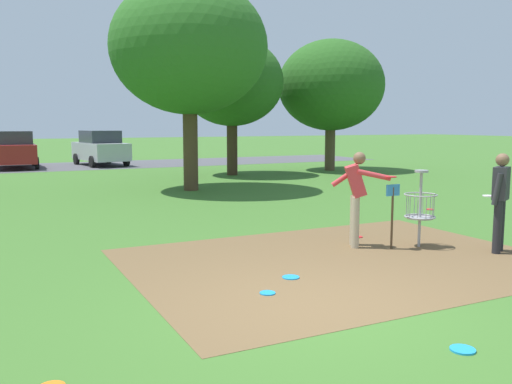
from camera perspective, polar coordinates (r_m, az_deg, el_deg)
ground_plane at (r=6.74m, az=6.46°, el=-12.00°), size 160.00×160.00×0.00m
dirt_tee_pad at (r=8.99m, az=8.92°, el=-7.10°), size 6.71×4.96×0.01m
disc_golf_basket at (r=10.13m, az=16.55°, el=-1.37°), size 0.98×0.58×1.39m
player_foreground_watching at (r=10.16m, az=24.22°, el=-0.46°), size 0.49×0.45×1.71m
player_throwing at (r=9.87m, az=10.46°, el=-0.06°), size 0.84×0.92×1.71m
frisbee_near_basket at (r=5.90m, az=20.84°, el=-15.18°), size 0.25×0.25×0.02m
frisbee_by_tee at (r=10.83m, az=10.57°, el=-4.65°), size 0.21×0.21×0.02m
frisbee_far_left at (r=7.94m, az=3.66°, el=-8.91°), size 0.25×0.25×0.02m
frisbee_far_right at (r=7.22m, az=1.22°, el=-10.55°), size 0.21×0.21×0.02m
frisbee_scattered_a at (r=14.73m, az=17.78°, el=-1.74°), size 0.20×0.20×0.02m
tree_near_left at (r=23.51m, az=-2.56°, el=11.43°), size 4.40×4.40×5.84m
tree_mid_center at (r=26.08m, az=7.87°, el=10.99°), size 4.95×4.95×6.09m
tree_mid_right at (r=18.30m, az=-7.04°, el=14.79°), size 5.10×5.10×6.84m
parking_lot_strip at (r=29.89m, az=-19.79°, el=2.54°), size 36.00×6.00×0.01m
parked_car_leftmost at (r=29.60m, az=-23.95°, el=4.08°), size 2.04×4.23×1.84m
parked_car_center_left at (r=30.06m, az=-15.99°, el=4.46°), size 2.44×4.42×1.84m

